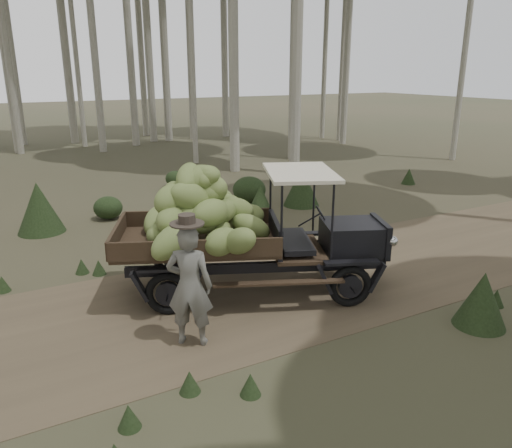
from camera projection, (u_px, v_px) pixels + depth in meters
The scene contains 5 objects.
ground at pixel (131, 322), 7.95m from camera, with size 120.00×120.00×0.00m, color #473D2B.
dirt_track at pixel (131, 322), 7.95m from camera, with size 70.00×4.00×0.01m, color brown.
banana_truck at pixel (224, 218), 8.53m from camera, with size 4.97×3.29×2.42m.
farmer at pixel (190, 284), 7.08m from camera, with size 0.79×0.73×1.97m.
undergrowth at pixel (283, 316), 7.11m from camera, with size 23.12×21.80×1.25m.
Camera 1 is at (-1.65, -7.21, 3.86)m, focal length 35.00 mm.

